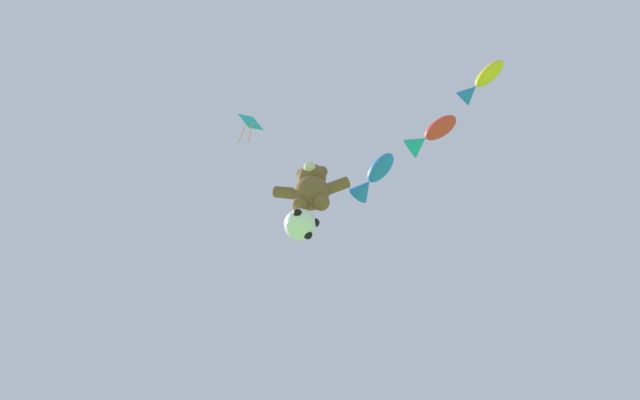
{
  "coord_description": "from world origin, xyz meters",
  "views": [
    {
      "loc": [
        2.73,
        -0.48,
        0.82
      ],
      "look_at": [
        1.79,
        5.62,
        11.58
      ],
      "focal_mm": 24.0,
      "sensor_mm": 36.0,
      "label": 1
    }
  ],
  "objects_px": {
    "fish_kite_crimson": "(429,136)",
    "diamond_kite": "(250,124)",
    "fish_kite_goldfin": "(479,83)",
    "teddy_bear_kite": "(311,188)",
    "fish_kite_cobalt": "(372,178)",
    "soccer_ball_kite": "(301,225)"
  },
  "relations": [
    {
      "from": "soccer_ball_kite",
      "to": "fish_kite_crimson",
      "type": "xyz_separation_m",
      "value": [
        4.39,
        -0.73,
        3.35
      ]
    },
    {
      "from": "soccer_ball_kite",
      "to": "fish_kite_goldfin",
      "type": "relative_size",
      "value": 0.64
    },
    {
      "from": "fish_kite_cobalt",
      "to": "fish_kite_crimson",
      "type": "relative_size",
      "value": 1.02
    },
    {
      "from": "fish_kite_cobalt",
      "to": "fish_kite_goldfin",
      "type": "relative_size",
      "value": 1.22
    },
    {
      "from": "fish_kite_crimson",
      "to": "diamond_kite",
      "type": "distance_m",
      "value": 6.73
    },
    {
      "from": "fish_kite_cobalt",
      "to": "diamond_kite",
      "type": "distance_m",
      "value": 5.17
    },
    {
      "from": "fish_kite_crimson",
      "to": "teddy_bear_kite",
      "type": "bearing_deg",
      "value": 172.66
    },
    {
      "from": "teddy_bear_kite",
      "to": "fish_kite_goldfin",
      "type": "xyz_separation_m",
      "value": [
        5.79,
        -1.98,
        1.87
      ]
    },
    {
      "from": "fish_kite_crimson",
      "to": "fish_kite_goldfin",
      "type": "relative_size",
      "value": 1.19
    },
    {
      "from": "fish_kite_crimson",
      "to": "diamond_kite",
      "type": "xyz_separation_m",
      "value": [
        -6.35,
        -0.62,
        2.14
      ]
    },
    {
      "from": "fish_kite_cobalt",
      "to": "diamond_kite",
      "type": "bearing_deg",
      "value": -155.2
    },
    {
      "from": "soccer_ball_kite",
      "to": "diamond_kite",
      "type": "distance_m",
      "value": 5.98
    },
    {
      "from": "soccer_ball_kite",
      "to": "fish_kite_goldfin",
      "type": "height_order",
      "value": "fish_kite_goldfin"
    },
    {
      "from": "teddy_bear_kite",
      "to": "diamond_kite",
      "type": "xyz_separation_m",
      "value": [
        -2.27,
        -1.15,
        3.74
      ]
    },
    {
      "from": "fish_kite_cobalt",
      "to": "diamond_kite",
      "type": "xyz_separation_m",
      "value": [
        -4.31,
        -1.99,
        2.05
      ]
    },
    {
      "from": "teddy_bear_kite",
      "to": "soccer_ball_kite",
      "type": "distance_m",
      "value": 1.79
    },
    {
      "from": "fish_kite_cobalt",
      "to": "diamond_kite",
      "type": "height_order",
      "value": "diamond_kite"
    },
    {
      "from": "fish_kite_cobalt",
      "to": "fish_kite_crimson",
      "type": "distance_m",
      "value": 2.46
    },
    {
      "from": "fish_kite_crimson",
      "to": "fish_kite_goldfin",
      "type": "height_order",
      "value": "fish_kite_goldfin"
    },
    {
      "from": "soccer_ball_kite",
      "to": "fish_kite_goldfin",
      "type": "bearing_deg",
      "value": -19.76
    },
    {
      "from": "soccer_ball_kite",
      "to": "diamond_kite",
      "type": "relative_size",
      "value": 0.39
    },
    {
      "from": "fish_kite_goldfin",
      "to": "teddy_bear_kite",
      "type": "bearing_deg",
      "value": 161.1
    }
  ]
}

